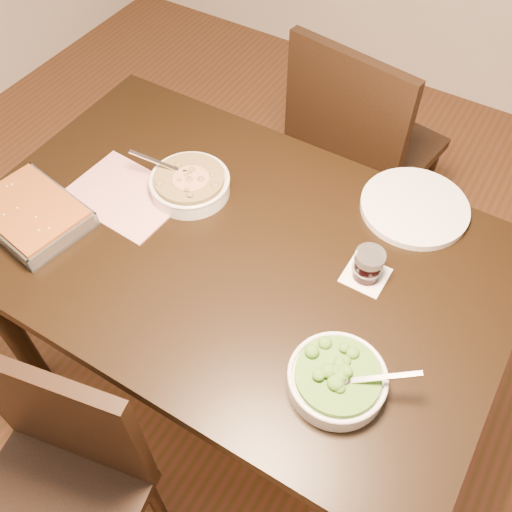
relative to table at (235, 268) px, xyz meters
The scene contains 11 objects.
ground 0.65m from the table, ahead, with size 4.00×4.00×0.00m, color #442D13.
table is the anchor object (origin of this frame).
magazine_a 0.36m from the table, behind, with size 0.31×0.22×0.01m, color #A93039.
coaster 0.36m from the table, 14.99° to the left, with size 0.10×0.10×0.00m, color white.
stew_bowl 0.26m from the table, 153.51° to the left, with size 0.24×0.22×0.09m.
broccoli_bowl 0.47m from the table, 28.04° to the right, with size 0.23×0.21×0.08m.
baking_dish 0.56m from the table, 158.09° to the right, with size 0.32×0.26×0.05m.
wine_tumbler 0.37m from the table, 14.99° to the left, with size 0.07×0.07×0.08m.
dinner_plate 0.51m from the table, 45.70° to the left, with size 0.29×0.29×0.02m, color silver.
chair_near 0.69m from the table, 97.62° to the right, with size 0.48×0.48×0.86m.
chair_far 0.77m from the table, 87.93° to the left, with size 0.51×0.51×0.95m.
Camera 1 is at (0.53, -0.76, 1.89)m, focal length 40.00 mm.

